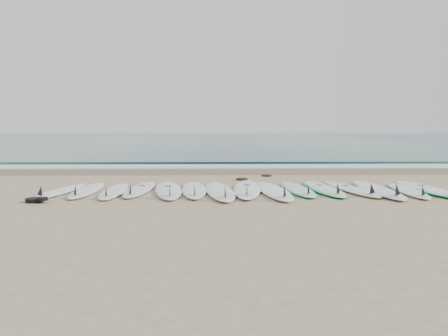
{
  "coord_description": "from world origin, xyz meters",
  "views": [
    {
      "loc": [
        -0.7,
        -9.56,
        1.51
      ],
      "look_at": [
        -0.47,
        1.31,
        0.4
      ],
      "focal_mm": 35.0,
      "sensor_mm": 36.0,
      "label": 1
    }
  ],
  "objects_px": {
    "surfboard_0": "(60,191)",
    "surfboard_14": "(428,189)",
    "surfboard_7": "(247,189)",
    "leash_coil": "(36,200)"
  },
  "relations": [
    {
      "from": "surfboard_0",
      "to": "surfboard_14",
      "type": "distance_m",
      "value": 8.15
    },
    {
      "from": "surfboard_0",
      "to": "leash_coil",
      "type": "distance_m",
      "value": 1.13
    },
    {
      "from": "surfboard_0",
      "to": "surfboard_14",
      "type": "xyz_separation_m",
      "value": [
        8.15,
        0.07,
        0.0
      ]
    },
    {
      "from": "surfboard_0",
      "to": "surfboard_14",
      "type": "bearing_deg",
      "value": 8.45
    },
    {
      "from": "surfboard_14",
      "to": "surfboard_0",
      "type": "bearing_deg",
      "value": 176.68
    },
    {
      "from": "surfboard_7",
      "to": "surfboard_14",
      "type": "height_order",
      "value": "surfboard_7"
    },
    {
      "from": "surfboard_7",
      "to": "leash_coil",
      "type": "height_order",
      "value": "surfboard_7"
    },
    {
      "from": "surfboard_0",
      "to": "surfboard_7",
      "type": "bearing_deg",
      "value": 9.87
    },
    {
      "from": "surfboard_0",
      "to": "leash_coil",
      "type": "xyz_separation_m",
      "value": [
        -0.06,
        -1.13,
        -0.0
      ]
    },
    {
      "from": "leash_coil",
      "to": "surfboard_14",
      "type": "bearing_deg",
      "value": 8.26
    }
  ]
}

